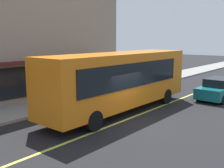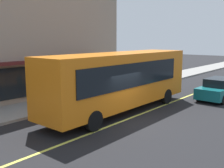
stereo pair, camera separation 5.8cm
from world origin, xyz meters
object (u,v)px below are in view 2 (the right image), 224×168
Objects in this scene: traffic_light at (53,69)px; pedestrian_at_corner at (48,89)px; bus at (121,79)px; car_teal at (219,89)px; pedestrian_waiting at (127,76)px.

pedestrian_at_corner is (0.33, 0.97, -1.40)m from traffic_light.
bus is 4.87m from pedestrian_at_corner.
pedestrian_waiting is at bearing 96.98° from car_teal.
pedestrian_at_corner is (-9.15, 7.69, 0.39)m from car_teal.
bus reaches higher than traffic_light.
pedestrian_waiting is at bearing -1.20° from pedestrian_at_corner.
car_teal is (9.47, -6.72, -1.79)m from traffic_light.
pedestrian_at_corner reaches higher than pedestrian_waiting.
car_teal is at bearing -83.02° from pedestrian_waiting.
traffic_light is at bearing 124.71° from bus.
bus is 7.97m from car_teal.
traffic_light is 0.74× the size of car_teal.
traffic_light is at bearing 144.66° from car_teal.
car_teal is at bearing -25.08° from bus.
traffic_light reaches higher than pedestrian_at_corner.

